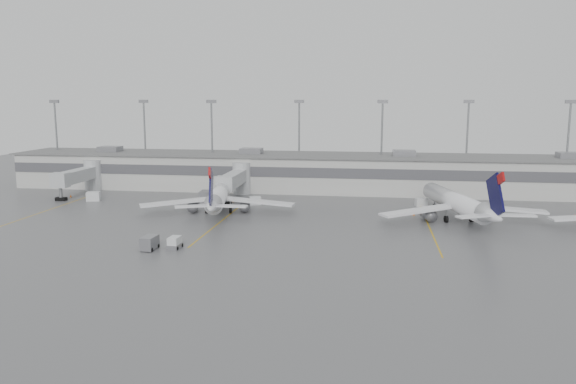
# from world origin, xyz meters

# --- Properties ---
(ground) EXTENTS (260.00, 260.00, 0.00)m
(ground) POSITION_xyz_m (0.00, 0.00, 0.00)
(ground) COLOR #565658
(ground) RESTS_ON ground
(terminal) EXTENTS (152.00, 17.00, 9.45)m
(terminal) POSITION_xyz_m (-0.01, 57.98, 4.17)
(terminal) COLOR #ADADA8
(terminal) RESTS_ON ground
(light_masts) EXTENTS (142.40, 8.00, 20.60)m
(light_masts) POSITION_xyz_m (0.00, 63.75, 12.03)
(light_masts) COLOR gray
(light_masts) RESTS_ON ground
(jet_bridge_left) EXTENTS (4.00, 17.20, 7.00)m
(jet_bridge_left) POSITION_xyz_m (-55.50, 45.72, 3.87)
(jet_bridge_left) COLOR #A7AAAC
(jet_bridge_left) RESTS_ON ground
(jet_bridge_right) EXTENTS (4.00, 17.20, 7.00)m
(jet_bridge_right) POSITION_xyz_m (-20.50, 45.72, 3.87)
(jet_bridge_right) COLOR #A7AAAC
(jet_bridge_right) RESTS_ON ground
(stand_markings) EXTENTS (105.25, 40.00, 0.01)m
(stand_markings) POSITION_xyz_m (-0.00, 24.00, 0.01)
(stand_markings) COLOR #C4940B
(stand_markings) RESTS_ON ground
(jet_mid_left) EXTENTS (27.79, 31.42, 10.25)m
(jet_mid_left) POSITION_xyz_m (-19.90, 28.88, 3.18)
(jet_mid_left) COLOR white
(jet_mid_left) RESTS_ON ground
(jet_mid_right) EXTENTS (28.14, 31.94, 10.53)m
(jet_mid_right) POSITION_xyz_m (22.69, 27.53, 3.27)
(jet_mid_right) COLOR white
(jet_mid_right) RESTS_ON ground
(baggage_tug) EXTENTS (1.77, 2.64, 1.66)m
(baggage_tug) POSITION_xyz_m (-19.24, 3.45, 0.65)
(baggage_tug) COLOR silver
(baggage_tug) RESTS_ON ground
(baggage_cart) EXTENTS (1.83, 3.06, 1.92)m
(baggage_cart) POSITION_xyz_m (-22.44, 2.25, 1.00)
(baggage_cart) COLOR slate
(baggage_cart) RESTS_ON ground
(gse_uld_a) EXTENTS (3.00, 2.37, 1.87)m
(gse_uld_a) POSITION_xyz_m (-48.78, 36.83, 0.93)
(gse_uld_a) COLOR silver
(gse_uld_a) RESTS_ON ground
(gse_uld_b) EXTENTS (2.62, 2.19, 1.58)m
(gse_uld_b) POSITION_xyz_m (-14.91, 37.72, 0.79)
(gse_uld_b) COLOR silver
(gse_uld_b) RESTS_ON ground
(gse_uld_c) EXTENTS (2.48, 1.95, 1.55)m
(gse_uld_c) POSITION_xyz_m (17.67, 41.01, 0.77)
(gse_uld_c) COLOR silver
(gse_uld_c) RESTS_ON ground
(gse_loader) EXTENTS (2.48, 3.67, 2.19)m
(gse_loader) POSITION_xyz_m (-25.65, 39.68, 1.09)
(gse_loader) COLOR slate
(gse_loader) RESTS_ON ground
(cone_a) EXTENTS (0.37, 0.37, 0.60)m
(cone_a) POSITION_xyz_m (-55.79, 40.25, 0.30)
(cone_a) COLOR #F76705
(cone_a) RESTS_ON ground
(cone_b) EXTENTS (0.44, 0.44, 0.69)m
(cone_b) POSITION_xyz_m (-20.07, 40.26, 0.35)
(cone_b) COLOR #F76705
(cone_b) RESTS_ON ground
(cone_c) EXTENTS (0.50, 0.50, 0.80)m
(cone_c) POSITION_xyz_m (15.65, 31.91, 0.40)
(cone_c) COLOR #F76705
(cone_c) RESTS_ON ground
(cone_d) EXTENTS (0.47, 0.47, 0.74)m
(cone_d) POSITION_xyz_m (43.54, 33.39, 0.37)
(cone_d) COLOR #F76705
(cone_d) RESTS_ON ground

